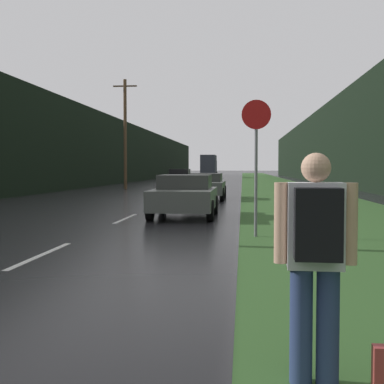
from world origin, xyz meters
name	(u,v)px	position (x,y,z in m)	size (l,w,h in m)	color
grass_verge	(282,189)	(6.56, 40.00, 0.01)	(6.00, 240.00, 0.02)	#2D5123
lane_stripe_b	(41,255)	(0.00, 8.69, 0.00)	(0.12, 3.00, 0.01)	silver
lane_stripe_c	(126,218)	(0.00, 15.69, 0.00)	(0.12, 3.00, 0.01)	silver
lane_stripe_d	(160,204)	(0.00, 22.69, 0.00)	(0.12, 3.00, 0.01)	silver
treeline_far_side	(106,151)	(-9.56, 50.00, 3.22)	(2.00, 140.00, 6.45)	black
treeline_near_side	(340,143)	(12.56, 50.00, 3.88)	(2.00, 140.00, 7.75)	black
utility_pole_far	(125,133)	(-5.16, 38.92, 4.22)	(1.80, 0.24, 8.18)	#4C3823
stop_sign	(256,154)	(3.93, 11.55, 1.88)	(0.66, 0.07, 3.11)	slate
hitchhiker_with_backpack	(316,254)	(4.15, 3.22, 0.97)	(0.59, 0.42, 1.69)	navy
car_passing_near	(185,196)	(1.78, 16.38, 0.69)	(2.01, 4.02, 1.35)	#4C514C
car_passing_far	(206,186)	(1.78, 26.26, 0.68)	(1.95, 4.79, 1.30)	#4C514C
car_oncoming	(180,177)	(-1.78, 45.48, 0.74)	(2.03, 4.72, 1.48)	black
delivery_truck	(209,166)	(-1.78, 85.39, 1.89)	(2.44, 8.14, 3.60)	black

